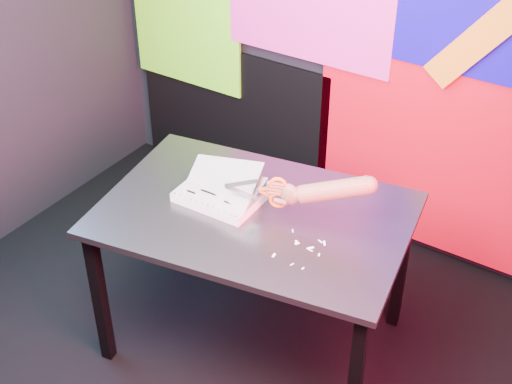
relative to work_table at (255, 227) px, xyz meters
The scene contains 7 objects.
room 0.80m from the work_table, 106.16° to the right, with size 3.01×3.01×2.71m.
backdrop 1.10m from the work_table, 93.02° to the left, with size 2.88×0.05×2.08m.
work_table is the anchor object (origin of this frame).
printout_stack 0.20m from the work_table, behind, with size 0.37×0.27×0.18m.
scissors 0.22m from the work_table, 10.41° to the left, with size 0.25×0.10×0.15m.
hand_forearm 0.38m from the work_table, 17.80° to the left, with size 0.41×0.19×0.17m.
paper_clippings 0.32m from the work_table, 17.79° to the right, with size 0.18×0.20×0.00m.
Camera 1 is at (1.43, -1.59, 2.52)m, focal length 50.00 mm.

